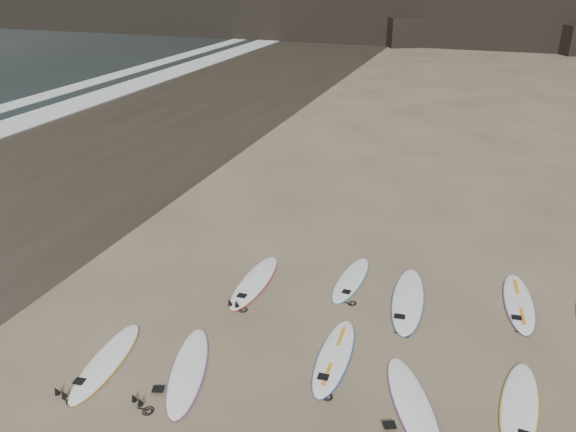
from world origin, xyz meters
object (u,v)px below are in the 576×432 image
(surfboard_3, at_px, (413,404))
(surfboard_6, at_px, (351,279))
(surfboard_0, at_px, (106,361))
(surfboard_8, at_px, (519,302))
(surfboard_1, at_px, (188,370))
(surfboard_4, at_px, (520,406))
(surfboard_7, at_px, (408,299))
(surfboard_5, at_px, (255,281))
(surfboard_2, at_px, (334,356))

(surfboard_3, distance_m, surfboard_6, 4.15)
(surfboard_0, distance_m, surfboard_8, 8.70)
(surfboard_1, bearing_deg, surfboard_8, 19.08)
(surfboard_4, relative_size, surfboard_8, 0.97)
(surfboard_6, bearing_deg, surfboard_1, -112.31)
(surfboard_3, relative_size, surfboard_6, 1.10)
(surfboard_1, height_order, surfboard_4, surfboard_1)
(surfboard_4, height_order, surfboard_6, surfboard_4)
(surfboard_1, bearing_deg, surfboard_7, 28.62)
(surfboard_1, xyz_separation_m, surfboard_8, (5.76, 4.41, -0.00))
(surfboard_1, distance_m, surfboard_3, 4.03)
(surfboard_4, bearing_deg, surfboard_5, 163.23)
(surfboard_2, xyz_separation_m, surfboard_7, (1.03, 2.42, 0.01))
(surfboard_3, bearing_deg, surfboard_5, 121.29)
(surfboard_3, relative_size, surfboard_7, 0.89)
(surfboard_2, bearing_deg, surfboard_5, 138.83)
(surfboard_4, bearing_deg, surfboard_6, 144.16)
(surfboard_3, height_order, surfboard_5, surfboard_5)
(surfboard_0, distance_m, surfboard_4, 7.39)
(surfboard_2, height_order, surfboard_8, surfboard_8)
(surfboard_1, height_order, surfboard_2, surfboard_1)
(surfboard_5, height_order, surfboard_8, surfboard_5)
(surfboard_2, distance_m, surfboard_6, 2.89)
(surfboard_4, bearing_deg, surfboard_2, -179.59)
(surfboard_1, distance_m, surfboard_5, 3.28)
(surfboard_2, distance_m, surfboard_8, 4.58)
(surfboard_3, bearing_deg, surfboard_8, 41.89)
(surfboard_3, bearing_deg, surfboard_7, 75.74)
(surfboard_2, bearing_deg, surfboard_3, -28.76)
(surfboard_3, bearing_deg, surfboard_0, 163.79)
(surfboard_4, distance_m, surfboard_5, 6.18)
(surfboard_3, relative_size, surfboard_4, 1.02)
(surfboard_0, xyz_separation_m, surfboard_7, (5.02, 3.98, 0.01))
(surfboard_1, distance_m, surfboard_6, 4.62)
(surfboard_3, distance_m, surfboard_5, 4.93)
(surfboard_3, height_order, surfboard_7, surfboard_7)
(surfboard_2, bearing_deg, surfboard_1, -154.32)
(surfboard_6, height_order, surfboard_7, surfboard_7)
(surfboard_2, height_order, surfboard_4, same)
(surfboard_8, bearing_deg, surfboard_4, -95.96)
(surfboard_2, bearing_deg, surfboard_8, 41.12)
(surfboard_6, relative_size, surfboard_7, 0.81)
(surfboard_4, height_order, surfboard_5, surfboard_5)
(surfboard_5, distance_m, surfboard_6, 2.27)
(surfboard_7, bearing_deg, surfboard_3, -84.89)
(surfboard_4, height_order, surfboard_8, surfboard_8)
(surfboard_0, xyz_separation_m, surfboard_5, (1.52, 3.57, 0.00))
(surfboard_5, height_order, surfboard_7, surfboard_7)
(surfboard_5, distance_m, surfboard_7, 3.53)
(surfboard_2, xyz_separation_m, surfboard_4, (3.28, -0.24, 0.00))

